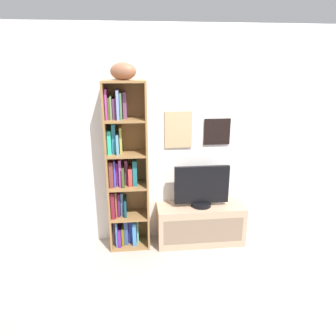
{
  "coord_description": "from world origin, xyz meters",
  "views": [
    {
      "loc": [
        -0.65,
        -2.17,
        1.93
      ],
      "look_at": [
        -0.32,
        0.85,
        0.92
      ],
      "focal_mm": 33.66,
      "sensor_mm": 36.0,
      "label": 1
    }
  ],
  "objects_px": {
    "football": "(123,71)",
    "television": "(202,187)",
    "tv_stand": "(200,224)",
    "bookshelf": "(124,174)"
  },
  "relations": [
    {
      "from": "football",
      "to": "television",
      "type": "relative_size",
      "value": 0.43
    },
    {
      "from": "football",
      "to": "television",
      "type": "bearing_deg",
      "value": -1.93
    },
    {
      "from": "bookshelf",
      "to": "television",
      "type": "height_order",
      "value": "bookshelf"
    },
    {
      "from": "football",
      "to": "bookshelf",
      "type": "bearing_deg",
      "value": 141.24
    },
    {
      "from": "television",
      "to": "bookshelf",
      "type": "bearing_deg",
      "value": 175.97
    },
    {
      "from": "bookshelf",
      "to": "tv_stand",
      "type": "height_order",
      "value": "bookshelf"
    },
    {
      "from": "football",
      "to": "tv_stand",
      "type": "bearing_deg",
      "value": -2.02
    },
    {
      "from": "bookshelf",
      "to": "football",
      "type": "height_order",
      "value": "football"
    },
    {
      "from": "bookshelf",
      "to": "television",
      "type": "relative_size",
      "value": 3.0
    },
    {
      "from": "bookshelf",
      "to": "tv_stand",
      "type": "xyz_separation_m",
      "value": [
        0.83,
        -0.06,
        -0.61
      ]
    }
  ]
}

